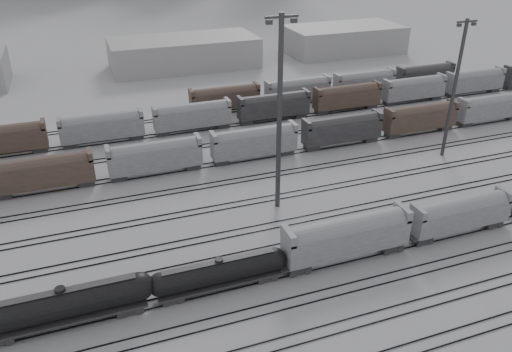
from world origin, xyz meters
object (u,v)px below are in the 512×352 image
object	(u,v)px
hopper_car_a	(347,235)
hopper_car_b	(460,213)
tank_car_b	(220,272)
light_mast_c	(279,112)
tank_car_a	(63,305)

from	to	relation	value
hopper_car_a	hopper_car_b	size ratio (longest dim) A/B	1.13
tank_car_b	light_mast_c	size ratio (longest dim) A/B	0.58
tank_car_a	hopper_car_a	bearing A→B (deg)	0.00
tank_car_a	light_mast_c	world-z (taller)	light_mast_c
tank_car_a	light_mast_c	size ratio (longest dim) A/B	0.67
tank_car_a	hopper_car_b	distance (m)	49.04
tank_car_b	tank_car_a	bearing A→B (deg)	180.00
tank_car_b	hopper_car_a	bearing A→B (deg)	0.00
tank_car_b	light_mast_c	distance (m)	23.03
hopper_car_b	hopper_car_a	bearing A→B (deg)	180.00
tank_car_b	hopper_car_b	distance (m)	32.67
tank_car_a	light_mast_c	bearing A→B (deg)	26.54
hopper_car_a	hopper_car_b	xyz separation A→B (m)	(16.78, 0.00, -0.40)
hopper_car_a	light_mast_c	bearing A→B (deg)	101.26
hopper_car_b	light_mast_c	bearing A→B (deg)	143.36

